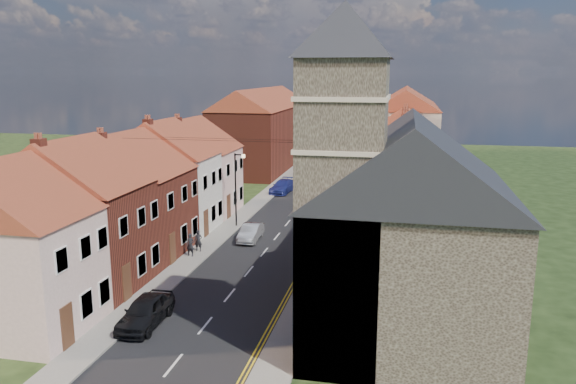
# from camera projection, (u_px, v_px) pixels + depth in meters

# --- Properties ---
(ground) EXTENTS (160.00, 160.00, 0.00)m
(ground) POSITION_uv_depth(u_px,v_px,m) (190.00, 344.00, 26.29)
(ground) COLOR #3C5524
(ground) RESTS_ON ground
(road) EXTENTS (7.00, 90.00, 0.02)m
(road) POSITION_uv_depth(u_px,v_px,m) (304.00, 202.00, 54.99)
(road) COLOR black
(road) RESTS_ON ground
(pavement_left) EXTENTS (1.80, 90.00, 0.12)m
(pavement_left) POSITION_uv_depth(u_px,v_px,m) (261.00, 200.00, 55.87)
(pavement_left) COLOR #99968B
(pavement_left) RESTS_ON ground
(pavement_right) EXTENTS (1.80, 90.00, 0.12)m
(pavement_right) POSITION_uv_depth(u_px,v_px,m) (349.00, 204.00, 54.09)
(pavement_right) COLOR #99968B
(pavement_right) RESTS_ON ground
(church) EXTENTS (11.25, 14.25, 15.20)m
(church) POSITION_uv_depth(u_px,v_px,m) (400.00, 216.00, 26.35)
(church) COLOR #302821
(church) RESTS_ON ground
(cottage_r_tudor) EXTENTS (8.30, 5.20, 9.00)m
(cottage_r_tudor) POSITION_uv_depth(u_px,v_px,m) (400.00, 201.00, 35.63)
(cottage_r_tudor) COLOR #B4A698
(cottage_r_tudor) RESTS_ON ground
(cottage_r_white_near) EXTENTS (8.30, 6.00, 9.00)m
(cottage_r_white_near) POSITION_uv_depth(u_px,v_px,m) (401.00, 185.00, 40.79)
(cottage_r_white_near) COLOR white
(cottage_r_white_near) RESTS_ON ground
(cottage_r_cream_mid) EXTENTS (8.30, 5.20, 9.00)m
(cottage_r_cream_mid) POSITION_uv_depth(u_px,v_px,m) (402.00, 172.00, 45.96)
(cottage_r_cream_mid) COLOR beige
(cottage_r_cream_mid) RESTS_ON ground
(cottage_r_pink) EXTENTS (8.30, 6.00, 9.00)m
(cottage_r_pink) POSITION_uv_depth(u_px,v_px,m) (403.00, 162.00, 51.12)
(cottage_r_pink) COLOR maroon
(cottage_r_pink) RESTS_ON ground
(cottage_r_white_far) EXTENTS (8.30, 5.20, 9.00)m
(cottage_r_white_far) POSITION_uv_depth(u_px,v_px,m) (403.00, 154.00, 56.29)
(cottage_r_white_far) COLOR #B4A698
(cottage_r_white_far) RESTS_ON ground
(cottage_r_cream_far) EXTENTS (8.30, 6.00, 9.00)m
(cottage_r_cream_far) POSITION_uv_depth(u_px,v_px,m) (404.00, 147.00, 61.46)
(cottage_r_cream_far) COLOR beige
(cottage_r_cream_far) RESTS_ON ground
(cottage_l_brick_near) EXTENTS (8.30, 5.70, 8.80)m
(cottage_l_brick_near) POSITION_uv_depth(u_px,v_px,m) (3.00, 244.00, 27.01)
(cottage_l_brick_near) COLOR beige
(cottage_l_brick_near) RESTS_ON ground
(cottage_l_cream) EXTENTS (8.30, 6.30, 9.10)m
(cottage_l_cream) POSITION_uv_depth(u_px,v_px,m) (72.00, 212.00, 32.53)
(cottage_l_cream) COLOR maroon
(cottage_l_cream) RESTS_ON ground
(cottage_l_white) EXTENTS (8.30, 6.90, 8.80)m
(cottage_l_white) POSITION_uv_depth(u_px,v_px,m) (126.00, 192.00, 38.68)
(cottage_l_white) COLOR maroon
(cottage_l_white) RESTS_ON ground
(cottage_l_brick_mid) EXTENTS (8.30, 5.70, 9.10)m
(cottage_l_brick_mid) POSITION_uv_depth(u_px,v_px,m) (163.00, 175.00, 44.49)
(cottage_l_brick_mid) COLOR white
(cottage_l_brick_mid) RESTS_ON ground
(cottage_l_pink) EXTENTS (8.30, 6.30, 8.80)m
(cottage_l_pink) POSITION_uv_depth(u_px,v_px,m) (190.00, 165.00, 50.07)
(cottage_l_pink) COLOR beige
(cottage_l_pink) RESTS_ON ground
(block_right_far) EXTENTS (8.30, 24.20, 10.50)m
(block_right_far) POSITION_uv_depth(u_px,v_px,m) (405.00, 127.00, 75.93)
(block_right_far) COLOR #B4A698
(block_right_far) RESTS_ON ground
(block_left_far) EXTENTS (8.30, 24.20, 10.50)m
(block_left_far) POSITION_uv_depth(u_px,v_px,m) (263.00, 127.00, 74.90)
(block_left_far) COLOR maroon
(block_left_far) RESTS_ON ground
(lamppost) EXTENTS (0.88, 0.15, 6.00)m
(lamppost) POSITION_uv_depth(u_px,v_px,m) (237.00, 185.00, 45.46)
(lamppost) COLOR black
(lamppost) RESTS_ON pavement_left
(car_near) EXTENTS (1.81, 4.34, 1.47)m
(car_near) POSITION_uv_depth(u_px,v_px,m) (145.00, 311.00, 28.17)
(car_near) COLOR black
(car_near) RESTS_ON ground
(car_mid) EXTENTS (1.37, 3.75, 1.23)m
(car_mid) POSITION_uv_depth(u_px,v_px,m) (251.00, 232.00, 42.47)
(car_mid) COLOR #93959A
(car_mid) RESTS_ON ground
(car_far) EXTENTS (2.47, 4.82, 1.34)m
(car_far) POSITION_uv_depth(u_px,v_px,m) (283.00, 186.00, 59.30)
(car_far) COLOR navy
(car_far) RESTS_ON ground
(car_distant) EXTENTS (3.37, 4.90, 1.25)m
(car_distant) POSITION_uv_depth(u_px,v_px,m) (313.00, 163.00, 74.49)
(car_distant) COLOR #B2B7BA
(car_distant) RESTS_ON ground
(pedestrian_left) EXTENTS (0.58, 0.41, 1.50)m
(pedestrian_left) POSITION_uv_depth(u_px,v_px,m) (198.00, 241.00, 39.47)
(pedestrian_left) COLOR black
(pedestrian_left) RESTS_ON pavement_left
(pedestrian_right) EXTENTS (0.92, 0.74, 1.80)m
(pedestrian_right) POSITION_uv_depth(u_px,v_px,m) (330.00, 258.00, 35.41)
(pedestrian_right) COLOR black
(pedestrian_right) RESTS_ON pavement_right
(pedestrian_left_b) EXTENTS (0.59, 0.39, 1.58)m
(pedestrian_left_b) POSITION_uv_depth(u_px,v_px,m) (190.00, 245.00, 38.39)
(pedestrian_left_b) COLOR black
(pedestrian_left_b) RESTS_ON pavement_left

